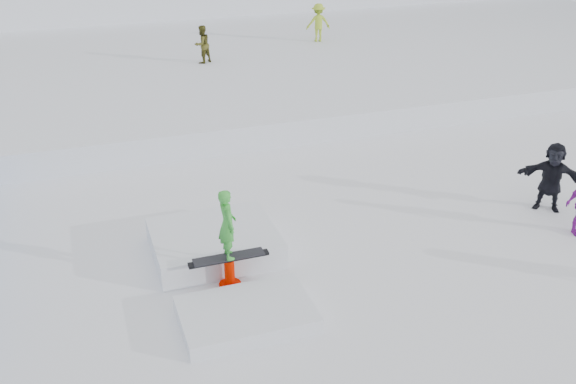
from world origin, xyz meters
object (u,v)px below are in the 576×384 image
object	(u,v)px
walker_ygreen	(318,23)
spectator_dark	(552,177)
jib_rail_feature	(222,258)
walker_olive	(202,44)

from	to	relation	value
walker_ygreen	spectator_dark	xyz separation A→B (m)	(-0.03, -15.30, -0.76)
walker_ygreen	spectator_dark	bearing A→B (deg)	98.70
spectator_dark	jib_rail_feature	size ratio (longest dim) A/B	0.39
walker_olive	walker_ygreen	distance (m)	5.92
walker_olive	spectator_dark	xyz separation A→B (m)	(5.56, -13.36, -0.67)
walker_olive	spectator_dark	size ratio (longest dim) A/B	0.84
walker_ygreen	spectator_dark	distance (m)	15.32
walker_olive	spectator_dark	distance (m)	14.48
spectator_dark	jib_rail_feature	bearing A→B (deg)	-138.47
spectator_dark	walker_olive	bearing A→B (deg)	153.44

